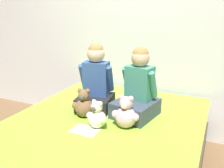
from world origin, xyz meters
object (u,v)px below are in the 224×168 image
bed (101,153)px  teddy_bear_held_by_left_child (84,105)px  sign_card (85,130)px  teddy_bear_held_by_right_child (126,114)px  child_on_right (138,91)px  teddy_bear_between_children (97,116)px  child_on_left (96,82)px

bed → teddy_bear_held_by_left_child: teddy_bear_held_by_left_child is taller
sign_card → teddy_bear_held_by_left_child: bearing=122.3°
teddy_bear_held_by_left_child → sign_card: 0.28m
teddy_bear_held_by_right_child → sign_card: (-0.26, -0.18, -0.11)m
child_on_right → teddy_bear_between_children: child_on_right is taller
child_on_right → teddy_bear_held_by_right_child: (-0.01, -0.26, -0.11)m
child_on_left → child_on_right: size_ratio=1.01×
child_on_left → sign_card: size_ratio=2.90×
bed → sign_card: 0.31m
child_on_right → sign_card: child_on_right is taller
bed → teddy_bear_between_children: bearing=-87.6°
teddy_bear_held_by_right_child → sign_card: bearing=-147.6°
child_on_left → teddy_bear_held_by_left_child: 0.27m
child_on_right → teddy_bear_held_by_right_child: size_ratio=2.26×
child_on_right → teddy_bear_held_by_left_child: bearing=-139.8°
teddy_bear_held_by_left_child → sign_card: teddy_bear_held_by_left_child is taller
teddy_bear_held_by_right_child → child_on_left: bearing=144.4°
bed → teddy_bear_held_by_right_child: bearing=12.3°
child_on_left → sign_card: child_on_left is taller
child_on_left → child_on_right: 0.41m
teddy_bear_held_by_right_child → child_on_right: bearing=85.8°
teddy_bear_held_by_right_child → teddy_bear_between_children: (-0.20, -0.10, -0.02)m
bed → teddy_bear_held_by_left_child: bearing=158.7°
bed → child_on_right: (0.21, 0.30, 0.49)m
bed → teddy_bear_held_by_left_child: (-0.20, 0.08, 0.37)m
child_on_right → teddy_bear_held_by_left_child: child_on_right is taller
child_on_left → teddy_bear_held_by_left_child: (0.01, -0.22, -0.14)m
child_on_right → bed: bearing=-113.4°
child_on_right → teddy_bear_held_by_left_child: (-0.40, -0.22, -0.12)m
child_on_right → teddy_bear_between_children: 0.43m
bed → teddy_bear_between_children: teddy_bear_between_children is taller
teddy_bear_held_by_left_child → teddy_bear_held_by_right_child: 0.40m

